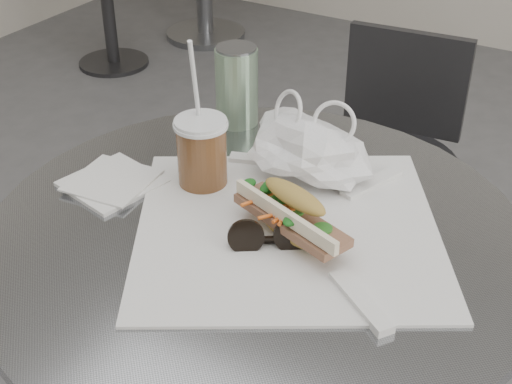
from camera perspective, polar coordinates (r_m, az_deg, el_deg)
The scene contains 10 objects.
cafe_table at distance 1.17m, azimuth -0.00°, elevation -13.88°, with size 0.76×0.76×0.74m.
chair_far at distance 1.82m, azimuth 9.79°, elevation -0.68°, with size 0.38×0.40×0.72m.
bg_chair at distance 3.34m, azimuth -12.27°, elevation 14.61°, with size 0.36×0.37×0.69m.
sandwich_paper at distance 0.99m, azimuth 2.54°, elevation -2.91°, with size 0.41×0.39×0.00m, color white.
banh_mi at distance 0.95m, azimuth 2.93°, elevation -1.85°, with size 0.24×0.16×0.08m.
iced_coffee at distance 1.06m, azimuth -4.36°, elevation 3.25°, with size 0.08×0.08×0.23m.
sunglasses at distance 0.94m, azimuth 1.02°, elevation -3.68°, with size 0.10×0.08×0.05m.
plastic_bag at distance 1.08m, azimuth 3.88°, elevation 3.30°, with size 0.19×0.15×0.09m, color white, non-canonical shape.
napkin_stack at distance 1.10m, azimuth -11.43°, elevation 0.78°, with size 0.15×0.15×0.01m.
drink_can at distance 1.23m, azimuth -1.55°, elevation 8.50°, with size 0.07×0.07×0.14m.
Camera 1 is at (0.41, -0.49, 1.32)m, focal length 50.00 mm.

